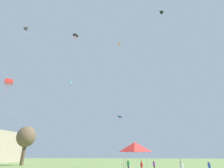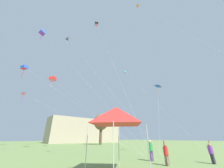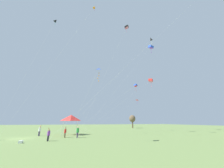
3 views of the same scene
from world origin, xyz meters
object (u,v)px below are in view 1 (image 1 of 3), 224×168
(kite_black_diamond_0, at_px, (27,28))
(person_red_shirt, at_px, (142,166))
(person_blue_shirt, at_px, (209,167))
(person_white_shirt, at_px, (182,168))
(kite_orange_diamond_9, at_px, (120,43))
(kite_black_box_2, at_px, (76,36))
(festival_tent, at_px, (135,147))
(kite_blue_delta_6, at_px, (120,117))
(person_purple_shirt, at_px, (154,165))
(kite_cyan_diamond_8, at_px, (71,82))
(person_green_shirt, at_px, (128,165))
(kite_red_box_4, at_px, (9,82))
(kite_black_diamond_5, at_px, (161,12))

(kite_black_diamond_0, bearing_deg, person_red_shirt, -80.71)
(person_blue_shirt, bearing_deg, kite_black_diamond_0, 58.49)
(person_blue_shirt, bearing_deg, person_white_shirt, 97.16)
(kite_orange_diamond_9, bearing_deg, kite_black_box_2, 113.10)
(festival_tent, distance_m, kite_orange_diamond_9, 24.32)
(kite_black_diamond_0, xyz_separation_m, kite_blue_delta_6, (11.45, -17.90, -17.25))
(person_purple_shirt, xyz_separation_m, kite_cyan_diamond_8, (12.34, 22.23, 21.94))
(person_purple_shirt, relative_size, person_blue_shirt, 1.15)
(kite_black_diamond_0, xyz_separation_m, kite_black_box_2, (3.42, -9.53, -0.75))
(person_green_shirt, xyz_separation_m, kite_red_box_4, (-6.15, 19.72, 13.19))
(person_blue_shirt, bearing_deg, kite_orange_diamond_9, 38.32)
(person_green_shirt, relative_size, person_blue_shirt, 1.14)
(person_purple_shirt, height_order, person_blue_shirt, person_purple_shirt)
(kite_blue_delta_6, bearing_deg, kite_orange_diamond_9, -169.80)
(person_red_shirt, distance_m, kite_black_diamond_5, 26.82)
(person_red_shirt, bearing_deg, person_purple_shirt, -162.33)
(person_red_shirt, height_order, kite_orange_diamond_9, kite_orange_diamond_9)
(kite_black_box_2, relative_size, kite_black_diamond_5, 0.98)
(person_purple_shirt, bearing_deg, person_red_shirt, -120.54)
(kite_red_box_4, height_order, kite_black_diamond_5, kite_black_diamond_5)
(person_white_shirt, xyz_separation_m, kite_red_box_4, (-1.05, 26.86, 13.16))
(person_white_shirt, bearing_deg, person_green_shirt, -32.51)
(person_blue_shirt, height_order, kite_black_diamond_0, kite_black_diamond_0)
(kite_cyan_diamond_8, bearing_deg, kite_black_diamond_5, -127.63)
(festival_tent, xyz_separation_m, person_blue_shirt, (5.45, -10.42, -2.60))
(kite_black_diamond_5, distance_m, kite_blue_delta_6, 22.48)
(kite_black_diamond_5, relative_size, kite_blue_delta_6, 2.64)
(festival_tent, xyz_separation_m, kite_cyan_diamond_8, (20.78, 19.61, 19.38))
(kite_orange_diamond_9, bearing_deg, person_blue_shirt, -102.34)
(kite_red_box_4, xyz_separation_m, kite_black_diamond_5, (1.79, -27.01, 12.79))
(person_purple_shirt, relative_size, kite_cyan_diamond_8, 0.08)
(kite_black_diamond_5, distance_m, kite_orange_diamond_9, 11.31)
(person_white_shirt, distance_m, kite_blue_delta_6, 17.68)
(kite_black_box_2, bearing_deg, kite_black_diamond_5, -100.49)
(person_red_shirt, bearing_deg, person_white_shirt, 95.78)
(kite_black_box_2, bearing_deg, person_blue_shirt, -87.51)
(person_white_shirt, xyz_separation_m, kite_blue_delta_6, (12.06, 9.29, 8.98))
(kite_black_diamond_0, bearing_deg, person_blue_shirt, -82.17)
(person_white_shirt, distance_m, kite_red_box_4, 29.93)
(person_red_shirt, relative_size, kite_red_box_4, 0.09)
(kite_cyan_diamond_8, bearing_deg, kite_orange_diamond_9, -126.58)
(festival_tent, relative_size, kite_cyan_diamond_8, 0.17)
(festival_tent, relative_size, person_red_shirt, 2.25)
(kite_black_diamond_0, relative_size, kite_black_box_2, 1.03)
(kite_cyan_diamond_8, height_order, kite_orange_diamond_9, kite_orange_diamond_9)
(person_blue_shirt, distance_m, kite_orange_diamond_9, 28.69)
(person_purple_shirt, distance_m, kite_blue_delta_6, 11.76)
(kite_black_diamond_0, height_order, kite_orange_diamond_9, kite_black_diamond_0)
(person_green_shirt, height_order, kite_blue_delta_6, kite_blue_delta_6)
(person_red_shirt, bearing_deg, kite_black_diamond_5, 101.81)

